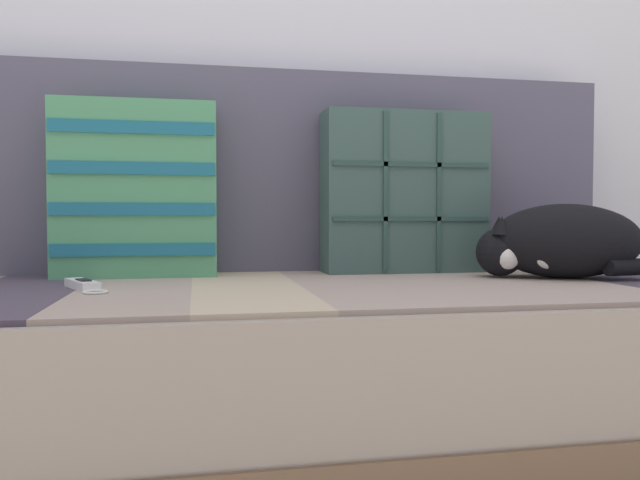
# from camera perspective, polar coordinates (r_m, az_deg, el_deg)

# --- Properties ---
(ground_plane) EXTENTS (14.00, 14.00, 0.00)m
(ground_plane) POSITION_cam_1_polar(r_m,az_deg,el_deg) (1.42, -1.51, -21.03)
(ground_plane) COLOR #A89E8E
(couch) EXTENTS (1.97, 0.92, 0.41)m
(couch) POSITION_cam_1_polar(r_m,az_deg,el_deg) (1.44, -2.14, -12.21)
(couch) COLOR brown
(couch) RESTS_ON ground_plane
(sofa_backrest) EXTENTS (1.93, 0.14, 0.55)m
(sofa_backrest) POSITION_cam_1_polar(r_m,az_deg,el_deg) (1.79, -4.14, 6.20)
(sofa_backrest) COLOR #514C60
(sofa_backrest) RESTS_ON couch
(throw_pillow_quilted) EXTENTS (0.45, 0.14, 0.43)m
(throw_pillow_quilted) POSITION_cam_1_polar(r_m,az_deg,el_deg) (1.72, 7.69, 4.31)
(throw_pillow_quilted) COLOR #38514C
(throw_pillow_quilted) RESTS_ON couch
(throw_pillow_striped) EXTENTS (0.39, 0.14, 0.44)m
(throw_pillow_striped) POSITION_cam_1_polar(r_m,az_deg,el_deg) (1.63, -16.46, 4.42)
(throw_pillow_striped) COLOR #4C9366
(throw_pillow_striped) RESTS_ON couch
(sleeping_cat) EXTENTS (0.42, 0.30, 0.18)m
(sleeping_cat) POSITION_cam_1_polar(r_m,az_deg,el_deg) (1.63, 20.79, -0.27)
(sleeping_cat) COLOR black
(sleeping_cat) RESTS_ON couch
(game_remote_far) EXTENTS (0.12, 0.19, 0.02)m
(game_remote_far) POSITION_cam_1_polar(r_m,az_deg,el_deg) (1.38, -20.83, -3.87)
(game_remote_far) COLOR white
(game_remote_far) RESTS_ON couch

